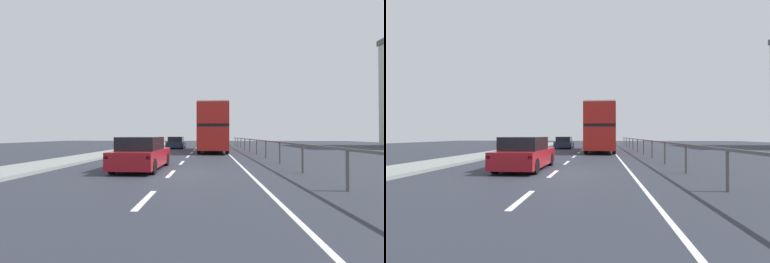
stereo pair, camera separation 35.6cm
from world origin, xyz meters
TOP-DOWN VIEW (x-y plane):
  - ground_plane at (0.00, 0.00)m, footprint 75.43×120.00m
  - near_sidewalk_kerb at (-6.64, 0.00)m, footprint 2.59×80.00m
  - lane_paint_markings at (1.94, 8.66)m, footprint 3.29×46.00m
  - bridge_side_railing at (5.38, 9.00)m, footprint 0.10×42.00m
  - double_decker_bus_red at (1.94, 14.30)m, footprint 2.76×10.23m
  - hatchback_car_near at (-1.50, 0.92)m, footprint 1.92×4.43m
  - sedan_car_ahead at (-2.30, 19.61)m, footprint 1.90×4.41m

SIDE VIEW (x-z plane):
  - ground_plane at x=0.00m, z-range -0.10..0.00m
  - lane_paint_markings at x=1.94m, z-range 0.00..0.01m
  - near_sidewalk_kerb at x=-6.64m, z-range 0.00..0.14m
  - sedan_car_ahead at x=-2.30m, z-range -0.03..1.34m
  - hatchback_car_near at x=-1.50m, z-range -0.03..1.44m
  - bridge_side_railing at x=5.38m, z-range 0.36..1.56m
  - double_decker_bus_red at x=1.94m, z-range 0.15..4.40m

